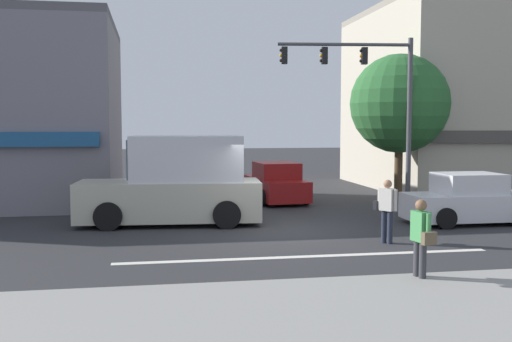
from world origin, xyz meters
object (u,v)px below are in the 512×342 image
Objects in this scene: sedan_approaching_near at (471,201)px; box_truck_crossing_rightbound at (176,184)px; traffic_light_mast at (374,91)px; pedestrian_mid_crossing at (387,207)px; utility_pole_near_left at (15,95)px; street_tree at (400,104)px; sedan_waiting_far at (276,184)px; pedestrian_foreground_with_bag at (421,237)px.

sedan_approaching_near is 0.72× the size of box_truck_crossing_rightbound.
pedestrian_mid_crossing is at bearing -107.65° from traffic_light_mast.
utility_pole_near_left is 1.38× the size of box_truck_crossing_rightbound.
traffic_light_mast is 1.08× the size of box_truck_crossing_rightbound.
pedestrian_mid_crossing is at bearing -115.18° from street_tree.
sedan_approaching_near is at bearing -61.55° from traffic_light_mast.
sedan_approaching_near is 2.46× the size of pedestrian_mid_crossing.
pedestrian_mid_crossing is (5.29, -3.98, -0.30)m from box_truck_crossing_rightbound.
traffic_light_mast reaches higher than sedan_approaching_near.
pedestrian_mid_crossing is (-3.65, -7.76, -2.96)m from street_tree.
sedan_approaching_near is 9.23m from box_truck_crossing_rightbound.
sedan_approaching_near is at bearing -18.47° from utility_pole_near_left.
traffic_light_mast reaches higher than street_tree.
traffic_light_mast is 5.36m from sedan_approaching_near.
sedan_waiting_far is (-4.75, 1.09, -3.20)m from street_tree.
traffic_light_mast is 8.08m from box_truck_crossing_rightbound.
utility_pole_near_left is 15.32m from pedestrian_foreground_with_bag.
street_tree is 10.06m from box_truck_crossing_rightbound.
pedestrian_foreground_with_bag reaches higher than sedan_waiting_far.
sedan_approaching_near is 8.09m from pedestrian_foreground_with_bag.
pedestrian_foreground_with_bag is at bearing -111.28° from street_tree.
box_truck_crossing_rightbound is (-8.94, -3.78, -2.66)m from street_tree.
street_tree is 1.43× the size of sedan_approaching_near.
utility_pole_near_left reaches higher than sedan_waiting_far.
utility_pole_near_left is (-14.34, -0.40, 0.20)m from street_tree.
box_truck_crossing_rightbound is at bearing -32.03° from utility_pole_near_left.
utility_pole_near_left is 6.98m from box_truck_crossing_rightbound.
pedestrian_foreground_with_bag and pedestrian_mid_crossing have the same top height.
traffic_light_mast reaches higher than box_truck_crossing_rightbound.
sedan_approaching_near is at bearing -88.28° from street_tree.
traffic_light_mast reaches higher than pedestrian_foreground_with_bag.
pedestrian_foreground_with_bag is (-4.59, -11.79, -2.96)m from street_tree.
box_truck_crossing_rightbound is at bearing -157.07° from street_tree.
pedestrian_foreground_with_bag is at bearing -89.28° from sedan_waiting_far.
sedan_waiting_far is 6.44m from box_truck_crossing_rightbound.
sedan_approaching_near is at bearing 54.05° from pedestrian_foreground_with_bag.
utility_pole_near_left is at bearing -171.16° from sedan_waiting_far.
utility_pole_near_left reaches higher than traffic_light_mast.
box_truck_crossing_rightbound is at bearing 118.48° from pedestrian_foreground_with_bag.
box_truck_crossing_rightbound is at bearing 143.01° from pedestrian_mid_crossing.
street_tree is 3.52× the size of pedestrian_foreground_with_bag.
pedestrian_foreground_with_bag is (-4.75, -6.55, 0.24)m from sedan_approaching_near.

